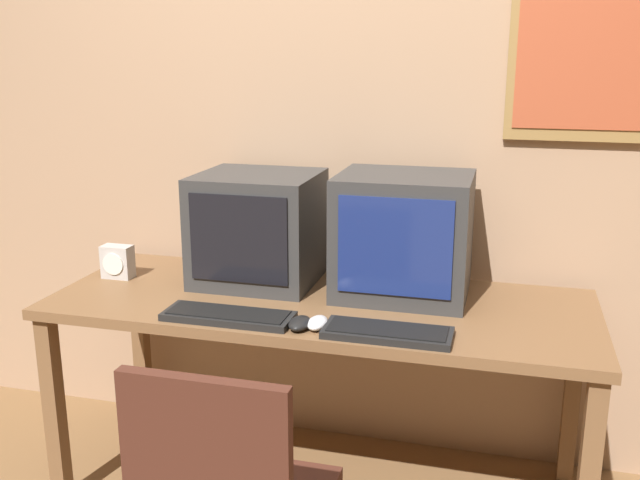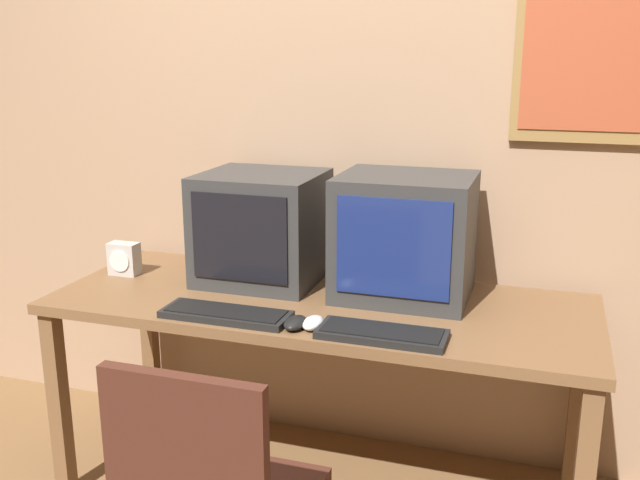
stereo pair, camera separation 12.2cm
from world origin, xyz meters
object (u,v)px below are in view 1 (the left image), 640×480
(mouse_near_keyboard, at_px, (317,323))
(desk_clock, at_px, (117,262))
(monitor_left, at_px, (258,228))
(keyboard_side, at_px, (388,332))
(mouse_far_corner, at_px, (300,323))
(keyboard_main, at_px, (228,316))
(monitor_right, at_px, (403,235))

(mouse_near_keyboard, height_order, desk_clock, desk_clock)
(monitor_left, xyz_separation_m, keyboard_side, (0.55, -0.41, -0.19))
(mouse_far_corner, distance_m, desk_clock, 0.86)
(mouse_near_keyboard, height_order, mouse_far_corner, same)
(mouse_far_corner, bearing_deg, keyboard_main, 176.26)
(desk_clock, bearing_deg, mouse_far_corner, -21.19)
(monitor_left, height_order, mouse_near_keyboard, monitor_left)
(keyboard_main, bearing_deg, mouse_far_corner, -3.74)
(monitor_right, distance_m, mouse_near_keyboard, 0.48)
(monitor_right, bearing_deg, keyboard_main, -141.54)
(keyboard_side, distance_m, mouse_far_corner, 0.27)
(monitor_left, distance_m, mouse_far_corner, 0.54)
(monitor_right, bearing_deg, monitor_left, 178.67)
(monitor_left, bearing_deg, desk_clock, -168.27)
(keyboard_side, height_order, mouse_near_keyboard, mouse_near_keyboard)
(monitor_left, relative_size, desk_clock, 3.45)
(monitor_left, relative_size, keyboard_main, 1.02)
(mouse_near_keyboard, bearing_deg, monitor_left, 129.66)
(keyboard_main, xyz_separation_m, desk_clock, (-0.56, 0.30, 0.05))
(monitor_right, height_order, mouse_far_corner, monitor_right)
(monitor_left, xyz_separation_m, monitor_right, (0.54, -0.01, 0.01))
(mouse_far_corner, height_order, desk_clock, desk_clock)
(monitor_right, xyz_separation_m, mouse_near_keyboard, (-0.20, -0.39, -0.19))
(mouse_near_keyboard, distance_m, mouse_far_corner, 0.05)
(monitor_right, distance_m, mouse_far_corner, 0.52)
(monitor_left, xyz_separation_m, keyboard_main, (0.04, -0.40, -0.19))
(keyboard_side, height_order, desk_clock, desk_clock)
(monitor_left, bearing_deg, mouse_near_keyboard, -50.34)
(monitor_left, relative_size, mouse_near_keyboard, 4.03)
(monitor_left, relative_size, mouse_far_corner, 3.94)
(keyboard_main, distance_m, keyboard_side, 0.51)
(keyboard_main, distance_m, desk_clock, 0.64)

